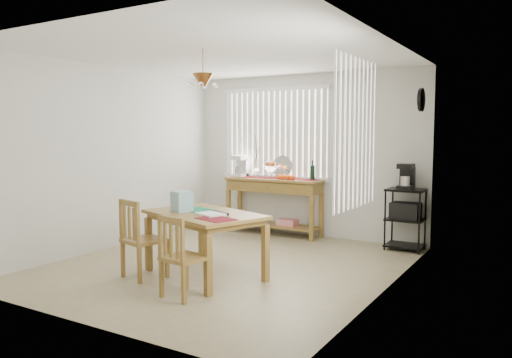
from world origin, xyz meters
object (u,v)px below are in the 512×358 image
Objects in this scene: sideboard at (274,192)px; chair_left at (141,240)px; chair_right at (182,257)px; cart_items at (407,177)px; wire_cart at (405,213)px; dining_table at (204,220)px.

sideboard reaches higher than chair_left.
chair_left is 0.89m from chair_right.
cart_items is 0.40× the size of chair_left.
cart_items is at bearing 53.09° from chair_left.
wire_cart is 2.43× the size of cart_items.
chair_right is (0.74, -3.26, -0.28)m from sideboard.
wire_cart reaches higher than chair_right.
wire_cart is (2.12, 0.00, -0.17)m from sideboard.
chair_left reaches higher than dining_table.
dining_table is (-1.66, -2.51, 0.13)m from wire_cart.
sideboard is at bearing -179.99° from wire_cart.
dining_table is 0.83m from chair_right.
chair_left is at bearing -127.00° from wire_cart.
chair_left is at bearing 160.10° from chair_right.
cart_items reaches higher than chair_left.
cart_items is at bearing 90.00° from wire_cart.
cart_items reaches higher than sideboard.
chair_left is at bearing -92.01° from sideboard.
chair_right is (0.27, -0.74, -0.24)m from dining_table.
cart_items is at bearing 67.01° from chair_right.
wire_cart is 0.51m from cart_items.
cart_items reaches higher than chair_right.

